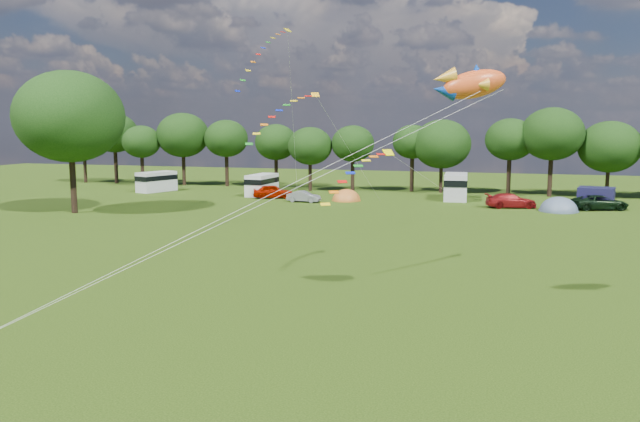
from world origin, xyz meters
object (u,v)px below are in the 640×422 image
(campervan_c, at_px, (456,186))
(tent_orange, at_px, (346,200))
(car_a, at_px, (273,192))
(campervan_b, at_px, (262,184))
(fish_kite, at_px, (469,84))
(car_b, at_px, (304,197))
(car_c, at_px, (511,201))
(car_d, at_px, (600,202))
(tent_greyblue, at_px, (559,211))
(big_tree, at_px, (70,117))
(campervan_a, at_px, (157,181))

(campervan_c, height_order, tent_orange, campervan_c)
(car_a, bearing_deg, campervan_c, -96.37)
(campervan_b, relative_size, fish_kite, 1.58)
(campervan_c, bearing_deg, car_a, 99.94)
(campervan_b, xyz_separation_m, tent_orange, (10.78, -2.23, -1.33))
(car_b, height_order, fish_kite, fish_kite)
(car_c, xyz_separation_m, car_d, (8.37, 0.92, 0.01))
(car_b, distance_m, campervan_c, 17.12)
(car_a, distance_m, tent_greyblue, 30.36)
(campervan_c, bearing_deg, big_tree, 118.69)
(car_b, xyz_separation_m, campervan_c, (15.58, 7.01, 0.94))
(campervan_b, distance_m, tent_greyblue, 32.87)
(car_a, relative_size, campervan_a, 0.84)
(car_b, distance_m, car_c, 21.48)
(tent_greyblue, bearing_deg, campervan_c, 145.38)
(tent_greyblue, distance_m, fish_kite, 38.62)
(campervan_c, xyz_separation_m, fish_kite, (3.26, -43.74, 8.42))
(campervan_a, xyz_separation_m, fish_kite, (39.72, -41.85, 8.63))
(car_b, relative_size, fish_kite, 1.02)
(campervan_b, xyz_separation_m, fish_kite, (25.50, -41.47, 8.61))
(campervan_b, bearing_deg, tent_orange, -97.67)
(car_d, distance_m, tent_greyblue, 4.66)
(car_a, height_order, car_b, car_a)
(car_a, height_order, car_d, car_a)
(big_tree, xyz_separation_m, campervan_b, (11.72, 18.65, -7.67))
(car_b, height_order, car_d, car_d)
(car_a, xyz_separation_m, tent_greyblue, (30.24, -2.50, -0.75))
(campervan_c, relative_size, tent_orange, 1.68)
(campervan_c, distance_m, tent_greyblue, 12.55)
(car_d, bearing_deg, car_c, 78.60)
(car_d, relative_size, tent_greyblue, 1.32)
(big_tree, relative_size, car_d, 2.47)
(car_a, height_order, tent_greyblue, car_a)
(campervan_c, distance_m, tent_orange, 12.40)
(car_d, bearing_deg, tent_greyblue, 102.74)
(tent_orange, bearing_deg, car_a, -179.47)
(campervan_b, bearing_deg, car_a, -131.78)
(car_b, height_order, campervan_a, campervan_a)
(tent_orange, bearing_deg, campervan_c, 21.41)
(big_tree, relative_size, campervan_c, 2.23)
(campervan_a, height_order, tent_orange, campervan_a)
(tent_orange, bearing_deg, car_c, -3.87)
(car_a, height_order, campervan_b, campervan_b)
(car_d, xyz_separation_m, campervan_a, (-50.68, 2.86, 0.60))
(car_a, height_order, car_c, car_a)
(car_d, relative_size, campervan_a, 0.98)
(fish_kite, bearing_deg, campervan_c, 75.66)
(campervan_c, bearing_deg, tent_orange, 108.48)
(tent_orange, bearing_deg, car_b, -148.59)
(big_tree, bearing_deg, campervan_a, 97.49)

